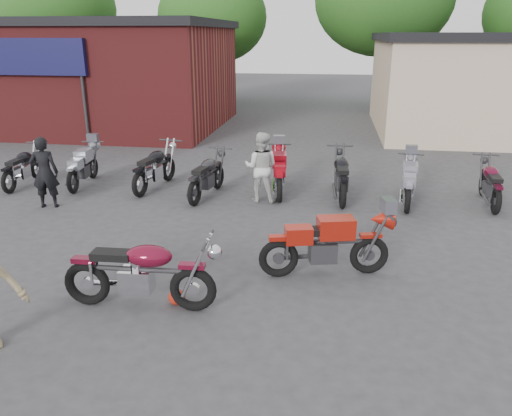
# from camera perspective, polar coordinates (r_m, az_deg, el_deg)

# --- Properties ---
(ground) EXTENTS (90.00, 90.00, 0.00)m
(ground) POSITION_cam_1_polar(r_m,az_deg,el_deg) (7.48, -5.65, -10.63)
(ground) COLOR #363638
(brick_building) EXTENTS (12.00, 8.00, 4.00)m
(brick_building) POSITION_cam_1_polar(r_m,az_deg,el_deg) (22.98, -19.68, 13.89)
(brick_building) COLOR maroon
(brick_building) RESTS_ON ground
(stucco_building) EXTENTS (10.00, 8.00, 3.50)m
(stucco_building) POSITION_cam_1_polar(r_m,az_deg,el_deg) (22.42, 26.97, 12.20)
(stucco_building) COLOR tan
(stucco_building) RESTS_ON ground
(tree_0) EXTENTS (6.56, 6.56, 8.20)m
(tree_0) POSITION_cam_1_polar(r_m,az_deg,el_deg) (32.33, -21.55, 18.67)
(tree_0) COLOR #1D4512
(tree_0) RESTS_ON ground
(tree_1) EXTENTS (5.92, 5.92, 7.40)m
(tree_1) POSITION_cam_1_polar(r_m,az_deg,el_deg) (29.05, -4.92, 19.15)
(tree_1) COLOR #1D4512
(tree_1) RESTS_ON ground
(tree_2) EXTENTS (7.04, 7.04, 8.80)m
(tree_2) POSITION_cam_1_polar(r_m,az_deg,el_deg) (28.37, 14.22, 20.08)
(tree_2) COLOR #1D4512
(tree_2) RESTS_ON ground
(vintage_motorcycle) EXTENTS (2.16, 0.79, 1.24)m
(vintage_motorcycle) POSITION_cam_1_polar(r_m,az_deg,el_deg) (7.19, -12.99, -6.76)
(vintage_motorcycle) COLOR #5C0B1F
(vintage_motorcycle) RESTS_ON ground
(sportbike) EXTENTS (2.14, 1.14, 1.18)m
(sportbike) POSITION_cam_1_polar(r_m,az_deg,el_deg) (8.04, 8.18, -3.78)
(sportbike) COLOR #9D180D
(sportbike) RESTS_ON ground
(helmet) EXTENTS (0.30, 0.30, 0.23)m
(helmet) POSITION_cam_1_polar(r_m,az_deg,el_deg) (7.42, -9.07, -10.02)
(helmet) COLOR #A32011
(helmet) RESTS_ON ground
(person_dark) EXTENTS (0.66, 0.52, 1.61)m
(person_dark) POSITION_cam_1_polar(r_m,az_deg,el_deg) (12.07, -23.00, 3.76)
(person_dark) COLOR black
(person_dark) RESTS_ON ground
(person_light) EXTENTS (0.83, 0.66, 1.62)m
(person_light) POSITION_cam_1_polar(r_m,az_deg,el_deg) (11.54, 0.58, 4.68)
(person_light) COLOR silver
(person_light) RESTS_ON ground
(row_bike_0) EXTENTS (0.71, 1.88, 1.07)m
(row_bike_0) POSITION_cam_1_polar(r_m,az_deg,el_deg) (14.17, -25.10, 4.46)
(row_bike_0) COLOR black
(row_bike_0) RESTS_ON ground
(row_bike_1) EXTENTS (0.81, 1.94, 1.09)m
(row_bike_1) POSITION_cam_1_polar(r_m,az_deg,el_deg) (13.61, -19.19, 4.71)
(row_bike_1) COLOR gray
(row_bike_1) RESTS_ON ground
(row_bike_2) EXTENTS (0.98, 2.13, 1.19)m
(row_bike_2) POSITION_cam_1_polar(r_m,az_deg,el_deg) (12.84, -11.47, 4.80)
(row_bike_2) COLOR black
(row_bike_2) RESTS_ON ground
(row_bike_3) EXTENTS (0.95, 2.04, 1.14)m
(row_bike_3) POSITION_cam_1_polar(r_m,az_deg,el_deg) (11.99, -5.60, 3.94)
(row_bike_3) COLOR black
(row_bike_3) RESTS_ON ground
(row_bike_4) EXTENTS (0.90, 2.06, 1.16)m
(row_bike_4) POSITION_cam_1_polar(r_m,az_deg,el_deg) (12.23, 2.67, 4.38)
(row_bike_4) COLOR #A70D1B
(row_bike_4) RESTS_ON ground
(row_bike_5) EXTENTS (0.80, 2.11, 1.20)m
(row_bike_5) POSITION_cam_1_polar(r_m,az_deg,el_deg) (12.00, 9.71, 3.94)
(row_bike_5) COLOR black
(row_bike_5) RESTS_ON ground
(row_bike_6) EXTENTS (0.87, 1.96, 1.10)m
(row_bike_6) POSITION_cam_1_polar(r_m,az_deg,el_deg) (11.96, 17.09, 3.04)
(row_bike_6) COLOR gray
(row_bike_6) RESTS_ON ground
(row_bike_7) EXTENTS (0.76, 1.93, 1.09)m
(row_bike_7) POSITION_cam_1_polar(r_m,az_deg,el_deg) (12.57, 25.25, 2.78)
(row_bike_7) COLOR #4B091E
(row_bike_7) RESTS_ON ground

